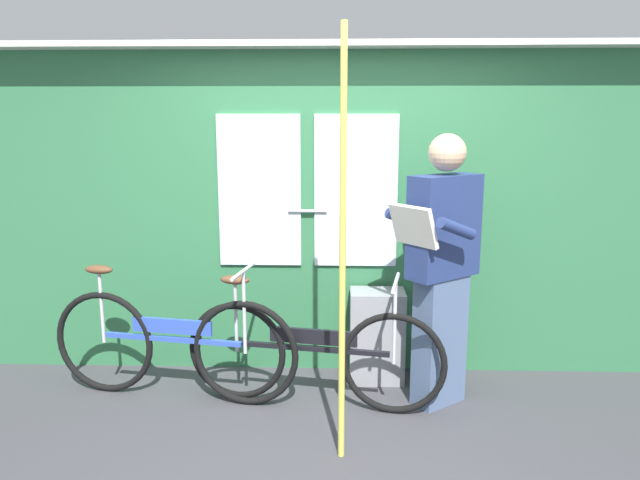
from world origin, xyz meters
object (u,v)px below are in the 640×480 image
at_px(trash_bin_by_wall, 377,336).
at_px(bicycle_near_door, 172,344).
at_px(passenger_reading_newspaper, 442,265).
at_px(bicycle_leaning_behind, 312,354).
at_px(handrail_pole, 343,253).

bearing_deg(trash_bin_by_wall, bicycle_near_door, -166.09).
bearing_deg(passenger_reading_newspaper, bicycle_leaning_behind, -33.08).
distance_m(bicycle_near_door, handrail_pole, 1.56).
xyz_separation_m(trash_bin_by_wall, handrail_pole, (-0.26, -1.04, 0.85)).
bearing_deg(bicycle_near_door, trash_bin_by_wall, 23.35).
bearing_deg(trash_bin_by_wall, bicycle_leaning_behind, -136.38).
bearing_deg(bicycle_leaning_behind, bicycle_near_door, -175.26).
bearing_deg(handrail_pole, trash_bin_by_wall, 75.98).
bearing_deg(handrail_pole, bicycle_near_door, 148.82).
bearing_deg(bicycle_near_door, passenger_reading_newspaper, 9.10).
height_order(bicycle_leaning_behind, trash_bin_by_wall, bicycle_leaning_behind).
bearing_deg(trash_bin_by_wall, passenger_reading_newspaper, -42.92).
xyz_separation_m(bicycle_leaning_behind, passenger_reading_newspaper, (0.84, 0.07, 0.59)).
distance_m(bicycle_near_door, bicycle_leaning_behind, 0.96).
bearing_deg(trash_bin_by_wall, handrail_pole, -104.02).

